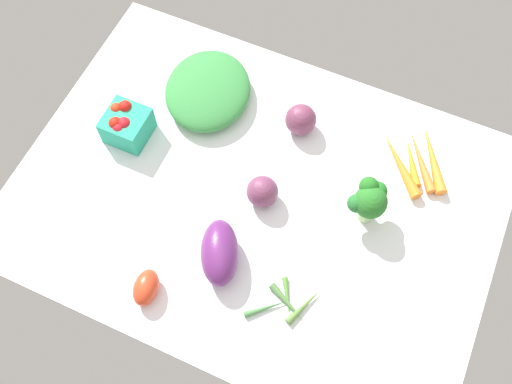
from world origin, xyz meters
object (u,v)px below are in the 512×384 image
broccoli_head (370,199)px  carrot_bunch (417,160)px  red_onion_center (301,120)px  eggplant (220,253)px  berry_basket (126,124)px  okra_pile (288,304)px  leafy_greens_clump (208,90)px  red_onion_near_basket (262,192)px  roma_tomato (146,287)px

broccoli_head → carrot_bunch: (6.53, 16.45, -6.07)cm
red_onion_center → eggplant: 36.51cm
eggplant → carrot_bunch: eggplant is taller
berry_basket → okra_pile: size_ratio=0.70×
broccoli_head → okra_pile: size_ratio=0.83×
broccoli_head → eggplant: (-23.88, -21.93, -3.45)cm
red_onion_center → eggplant: (-3.03, -36.38, 0.30)cm
berry_basket → eggplant: 37.49cm
leafy_greens_clump → red_onion_near_basket: bearing=-40.9°
okra_pile → red_onion_near_basket: (-14.30, 19.35, 2.71)cm
okra_pile → roma_tomato: (-27.20, -8.97, 1.74)cm
okra_pile → roma_tomato: size_ratio=1.75×
eggplant → red_onion_near_basket: 16.25cm
red_onion_center → berry_basket: bearing=-153.7°
red_onion_center → red_onion_near_basket: 20.32cm
roma_tomato → berry_basket: bearing=23.9°
okra_pile → carrot_bunch: carrot_bunch is taller
broccoli_head → leafy_greens_clump: (-43.93, 13.55, -4.44)cm
okra_pile → carrot_bunch: (13.79, 41.65, 0.52)cm
eggplant → roma_tomato: (-10.57, -12.24, -1.40)cm
carrot_bunch → broccoli_head: bearing=-111.7°
berry_basket → roma_tomato: bearing=-55.0°
leafy_greens_clump → roma_tomato: size_ratio=3.02×
okra_pile → red_onion_near_basket: size_ratio=1.94×
eggplant → carrot_bunch: (30.42, 38.38, -2.62)cm
red_onion_center → broccoli_head: bearing=-34.7°
carrot_bunch → roma_tomato: size_ratio=2.67×
roma_tomato → carrot_bunch: bearing=-50.1°
berry_basket → red_onion_center: size_ratio=1.30×
red_onion_near_basket → leafy_greens_clump: bearing=139.1°
eggplant → carrot_bunch: 49.04cm
eggplant → carrot_bunch: size_ratio=0.70×
eggplant → red_onion_near_basket: (2.33, 16.08, -0.44)cm
eggplant → leafy_greens_clump: bearing=4.4°
eggplant → roma_tomato: 16.23cm
okra_pile → roma_tomato: roma_tomato is taller
berry_basket → carrot_bunch: berry_basket is taller
broccoli_head → red_onion_near_basket: (-21.55, -5.85, -3.89)cm
leafy_greens_clump → eggplant: 40.76cm
broccoli_head → red_onion_center: broccoli_head is taller
red_onion_center → roma_tomato: 50.50cm
red_onion_center → red_onion_near_basket: size_ratio=1.04×
berry_basket → red_onion_center: (35.41, 17.47, -0.43)cm
eggplant → carrot_bunch: bearing=-63.5°
roma_tomato → okra_pile: bearing=-82.8°
red_onion_near_basket → berry_basket: bearing=175.3°
broccoli_head → red_onion_near_basket: 22.67cm
okra_pile → red_onion_center: (-13.60, 39.65, 2.84)cm
carrot_bunch → roma_tomato: bearing=-129.0°
okra_pile → red_onion_near_basket: red_onion_near_basket is taller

